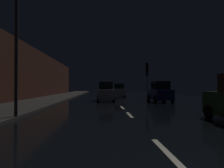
# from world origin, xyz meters

# --- Properties ---
(ground) EXTENTS (27.76, 84.00, 0.02)m
(ground) POSITION_xyz_m (0.00, 24.50, -0.01)
(ground) COLOR black
(sidewalk_left) EXTENTS (4.40, 84.00, 0.15)m
(sidewalk_left) POSITION_xyz_m (-7.68, 24.50, 0.07)
(sidewalk_left) COLOR #33302D
(sidewalk_left) RESTS_ON ground
(building_facade_left) EXTENTS (0.80, 63.00, 6.39)m
(building_facade_left) POSITION_xyz_m (-10.28, 21.00, 3.20)
(building_facade_left) COLOR #472319
(building_facade_left) RESTS_ON ground
(lane_centerline) EXTENTS (0.16, 23.84, 0.01)m
(lane_centerline) POSITION_xyz_m (0.00, 12.71, 0.01)
(lane_centerline) COLOR beige
(lane_centerline) RESTS_ON ground
(traffic_light_far_right) EXTENTS (0.37, 0.48, 5.16)m
(traffic_light_far_right) POSITION_xyz_m (5.38, 29.94, 3.77)
(traffic_light_far_right) COLOR #38383A
(traffic_light_far_right) RESTS_ON ground
(streetlamp_overhead) EXTENTS (1.70, 0.44, 6.96)m
(streetlamp_overhead) POSITION_xyz_m (-5.11, 8.22, 4.63)
(streetlamp_overhead) COLOR #2D2D30
(streetlamp_overhead) RESTS_ON ground
(car_approaching_headlights) EXTENTS (1.91, 4.14, 2.09)m
(car_approaching_headlights) POSITION_xyz_m (-1.07, 21.53, 0.95)
(car_approaching_headlights) COLOR #A5A8AD
(car_approaching_headlights) RESTS_ON ground
(car_parked_right_far) EXTENTS (1.93, 4.19, 2.11)m
(car_parked_right_far) POSITION_xyz_m (4.58, 19.93, 0.96)
(car_parked_right_far) COLOR #141E51
(car_parked_right_far) RESTS_ON ground
(car_distant_taillights) EXTENTS (1.87, 4.05, 2.04)m
(car_distant_taillights) POSITION_xyz_m (1.19, 31.35, 0.93)
(car_distant_taillights) COLOR #A5A8AD
(car_distant_taillights) RESTS_ON ground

